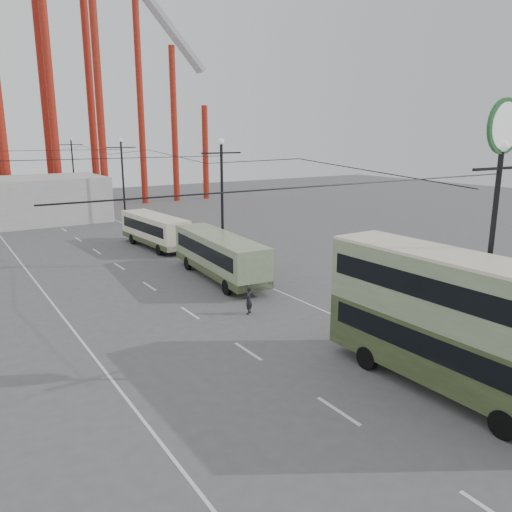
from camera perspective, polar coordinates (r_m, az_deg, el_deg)
ground at (r=20.55m, az=7.66°, el=-13.97°), size 160.00×160.00×0.00m
road_markings at (r=36.46m, az=-13.99°, el=-1.91°), size 12.52×120.00×0.01m
lamp_post_near at (r=20.72m, az=25.96°, el=7.79°), size 3.20×0.44×10.80m
lamp_post_mid at (r=36.60m, az=-3.89°, el=5.99°), size 3.20×0.44×9.32m
lamp_post_far at (r=56.72m, az=-14.94°, el=8.23°), size 3.20×0.44×9.32m
lamp_post_distant at (r=77.87m, az=-20.15°, el=9.18°), size 3.20×0.44×9.32m
roller_coaster at (r=72.49m, az=-27.13°, el=22.84°), size 52.95×5.00×55.48m
double_decker_bus at (r=19.92m, az=20.99°, el=-6.37°), size 2.65×9.92×5.31m
single_decker_green at (r=33.78m, az=-4.24°, el=0.19°), size 3.31×10.73×2.99m
single_decker_cream at (r=44.15m, az=-11.50°, el=2.98°), size 2.85×9.20×2.82m
pedestrian at (r=27.20m, az=-0.86°, el=-5.04°), size 0.68×0.67×1.58m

